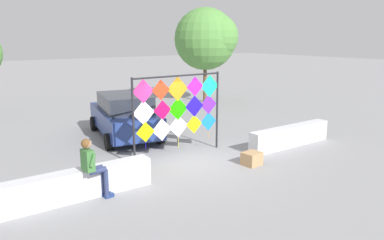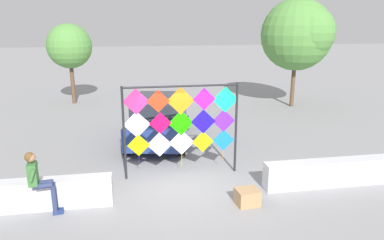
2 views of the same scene
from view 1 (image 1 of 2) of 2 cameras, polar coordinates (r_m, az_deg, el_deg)
The scene contains 8 objects.
ground at distance 11.82m, azimuth 0.45°, elevation -6.53°, with size 120.00×120.00×0.00m, color gray.
plaza_ledge_left at distance 9.58m, azimuth -17.08°, elevation -9.49°, with size 3.76×0.45×0.74m, color silver.
plaza_ledge_right at distance 13.91m, azimuth 14.96°, elevation -2.41°, with size 3.76×0.45×0.74m, color silver.
kite_display_rack at distance 12.02m, azimuth -2.14°, elevation 2.12°, with size 3.35×0.09×2.74m.
seated_vendor at distance 9.16m, azimuth -15.12°, elevation -6.56°, with size 0.73×0.54×1.59m.
parked_car at distance 14.79m, azimuth -10.41°, elevation 0.74°, with size 2.82×4.76×1.74m.
cardboard_box_large at distance 11.67m, azimuth 9.24°, elevation -5.92°, with size 0.56×0.47×0.41m, color tan.
tree_palm_like at distance 22.42m, azimuth 2.32°, elevation 12.38°, with size 3.68×3.75×5.62m.
Camera 1 is at (-6.53, -9.05, 3.90)m, focal length 34.45 mm.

